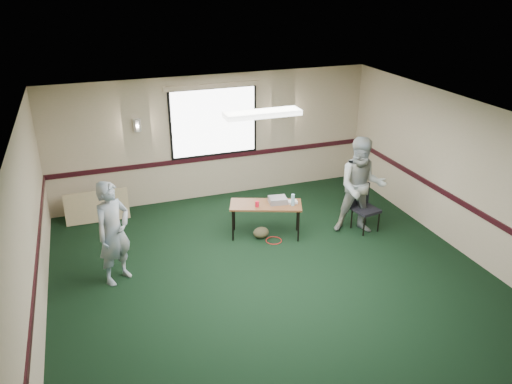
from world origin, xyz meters
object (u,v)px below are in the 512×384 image
object	(u,v)px
projector	(278,200)
person_right	(361,186)
person_left	(114,233)
folding_table	(266,206)
conference_chair	(363,204)

from	to	relation	value
projector	person_right	world-z (taller)	person_right
projector	person_left	distance (m)	3.07
projector	person_right	bearing A→B (deg)	-7.13
folding_table	projector	world-z (taller)	projector
folding_table	person_right	bearing A→B (deg)	6.89
projector	conference_chair	size ratio (longest dim) A/B	0.37
conference_chair	person_right	xyz separation A→B (m)	(-0.14, -0.09, 0.43)
folding_table	projector	bearing A→B (deg)	15.95
person_left	person_right	size ratio (longest dim) A/B	0.91
folding_table	conference_chair	distance (m)	1.92
folding_table	person_left	size ratio (longest dim) A/B	0.82
folding_table	person_left	xyz separation A→B (m)	(-2.78, -0.58, 0.25)
folding_table	conference_chair	world-z (taller)	conference_chair
person_left	conference_chair	bearing A→B (deg)	-33.26
person_left	projector	bearing A→B (deg)	-25.58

